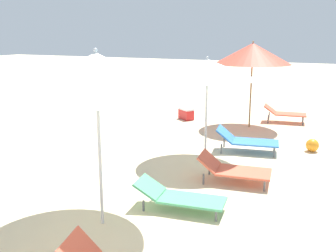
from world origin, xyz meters
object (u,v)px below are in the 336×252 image
at_px(cooler_box, 186,114).
at_px(beach_ball, 312,145).
at_px(umbrella_second, 96,74).
at_px(umbrella_third, 207,69).
at_px(lounger_third_inland, 233,169).
at_px(lounger_third_shoreside, 246,140).
at_px(lounger_farthest_shoreside, 284,113).
at_px(lounger_second_shoreside, 179,196).
at_px(umbrella_farthest, 253,54).

distance_m(cooler_box, beach_ball, 4.89).
distance_m(umbrella_second, cooler_box, 8.17).
height_order(cooler_box, beach_ball, cooler_box).
distance_m(umbrella_third, lounger_third_inland, 2.38).
xyz_separation_m(umbrella_third, lounger_third_shoreside, (0.71, 1.08, -1.84)).
bearing_deg(umbrella_third, beach_ball, 38.90).
bearing_deg(cooler_box, lounger_third_inland, -58.65).
distance_m(lounger_farthest_shoreside, beach_ball, 3.35).
height_order(umbrella_second, cooler_box, umbrella_second).
height_order(lounger_third_inland, lounger_farthest_shoreside, lounger_farthest_shoreside).
bearing_deg(lounger_third_shoreside, cooler_box, 123.95).
xyz_separation_m(umbrella_third, lounger_farthest_shoreside, (1.05, 4.94, -1.83)).
distance_m(lounger_farthest_shoreside, cooler_box, 3.32).
bearing_deg(lounger_second_shoreside, lounger_third_inland, 66.14).
bearing_deg(lounger_third_inland, lounger_third_shoreside, 89.49).
relative_size(umbrella_third, lounger_third_inland, 1.62).
relative_size(umbrella_third, lounger_third_shoreside, 1.49).
xyz_separation_m(lounger_third_inland, lounger_farthest_shoreside, (0.07, 6.04, 0.04)).
distance_m(umbrella_second, lounger_second_shoreside, 2.50).
bearing_deg(umbrella_farthest, lounger_second_shoreside, -86.93).
height_order(lounger_third_shoreside, beach_ball, lounger_third_shoreside).
height_order(umbrella_second, lounger_third_shoreside, umbrella_second).
height_order(umbrella_second, lounger_third_inland, umbrella_second).
relative_size(lounger_farthest_shoreside, cooler_box, 2.22).
xyz_separation_m(lounger_third_shoreside, beach_ball, (1.53, 0.73, -0.15)).
bearing_deg(lounger_third_shoreside, lounger_third_inland, -93.06).
relative_size(lounger_farthest_shoreside, beach_ball, 4.38).
xyz_separation_m(umbrella_farthest, cooler_box, (-2.27, 0.22, -2.12)).
height_order(lounger_third_shoreside, lounger_third_inland, lounger_third_shoreside).
relative_size(umbrella_second, lounger_second_shoreside, 1.72).
relative_size(umbrella_second, cooler_box, 4.23).
height_order(umbrella_second, lounger_second_shoreside, umbrella_second).
xyz_separation_m(umbrella_third, cooler_box, (-2.13, 4.00, -1.95)).
xyz_separation_m(lounger_second_shoreside, lounger_third_shoreside, (0.21, 3.80, 0.07)).
bearing_deg(lounger_farthest_shoreside, umbrella_third, -109.26).
xyz_separation_m(lounger_second_shoreside, cooler_box, (-2.62, 6.72, -0.04)).
height_order(lounger_second_shoreside, lounger_third_inland, lounger_third_inland).
height_order(umbrella_third, beach_ball, umbrella_third).
xyz_separation_m(lounger_second_shoreside, lounger_farthest_shoreside, (0.56, 7.66, 0.08)).
bearing_deg(cooler_box, umbrella_second, -77.45).
relative_size(lounger_third_inland, beach_ball, 4.59).
bearing_deg(umbrella_farthest, cooler_box, 174.49).
xyz_separation_m(umbrella_second, beach_ball, (2.65, 5.49, -2.20)).
height_order(lounger_second_shoreside, umbrella_farthest, umbrella_farthest).
relative_size(lounger_second_shoreside, lounger_farthest_shoreside, 1.11).
bearing_deg(umbrella_second, cooler_box, 102.55).
bearing_deg(lounger_second_shoreside, lounger_farthest_shoreside, 78.66).
xyz_separation_m(lounger_farthest_shoreside, cooler_box, (-3.18, -0.94, -0.13)).
height_order(umbrella_second, beach_ball, umbrella_second).
bearing_deg(umbrella_second, umbrella_third, 83.55).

